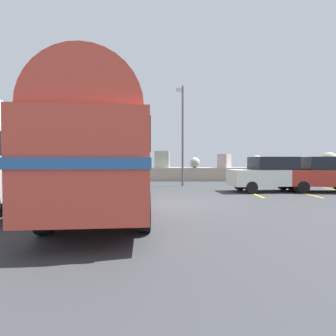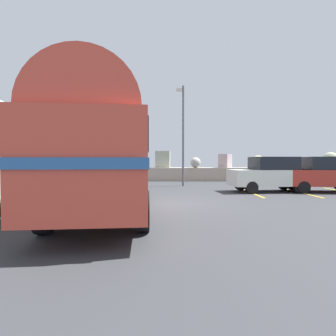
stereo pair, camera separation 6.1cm
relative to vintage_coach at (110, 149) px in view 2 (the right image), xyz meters
The scene contains 7 objects.
ground 3.15m from the vintage_coach, 42.39° to the left, with size 32.00×26.00×0.02m.
breakwater 13.60m from the vintage_coach, 82.82° to the left, with size 31.36×2.56×2.49m.
parking_lines 10.34m from the vintage_coach, 30.33° to the left, with size 5.32×4.40×0.01m.
vintage_coach is the anchor object (origin of this frame).
parked_car_nearest 9.17m from the vintage_coach, 36.37° to the left, with size 4.25×2.11×1.86m.
parked_car_middle 11.51m from the vintage_coach, 27.57° to the left, with size 4.24×2.07×1.86m.
lamp_post 9.19m from the vintage_coach, 71.77° to the left, with size 0.50×0.77×6.54m.
Camera 2 is at (0.18, -10.13, 1.67)m, focal length 27.85 mm.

